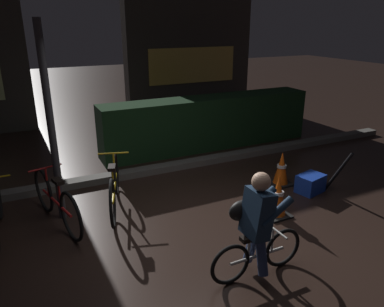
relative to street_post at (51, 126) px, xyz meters
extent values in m
plane|color=black|center=(1.59, -1.20, -1.37)|extent=(40.00, 40.00, 0.00)
cube|color=#56544F|center=(1.59, 1.00, -1.31)|extent=(12.00, 0.24, 0.12)
cube|color=black|center=(3.39, 1.90, -0.80)|extent=(4.80, 0.70, 1.13)
cube|color=#383330|center=(4.85, 6.00, 0.55)|extent=(4.23, 0.50, 3.83)
cube|color=#E5B751|center=(4.85, 5.73, -0.03)|extent=(2.96, 0.04, 1.10)
cylinder|color=#2D2D33|center=(0.00, 0.00, 0.00)|extent=(0.10, 0.10, 2.74)
torus|color=black|center=(-0.20, 0.32, -1.03)|extent=(0.21, 0.66, 0.67)
torus|color=black|center=(0.05, -0.66, -1.03)|extent=(0.21, 0.66, 0.67)
cylinder|color=#B21919|center=(-0.08, -0.17, -1.03)|extent=(0.28, 0.99, 0.04)
cylinder|color=#B21919|center=(-0.03, -0.34, -0.84)|extent=(0.03, 0.03, 0.38)
cube|color=black|center=(-0.03, -0.34, -0.65)|extent=(0.15, 0.22, 0.05)
cylinder|color=#B21919|center=(-0.14, 0.10, -0.82)|extent=(0.03, 0.03, 0.43)
cylinder|color=#B21919|center=(-0.14, 0.10, -0.61)|extent=(0.45, 0.14, 0.02)
torus|color=black|center=(0.92, 0.44, -1.02)|extent=(0.25, 0.67, 0.69)
torus|color=black|center=(0.61, -0.55, -1.02)|extent=(0.25, 0.67, 0.69)
cylinder|color=gold|center=(0.77, -0.05, -1.02)|extent=(0.34, 1.00, 0.04)
cylinder|color=gold|center=(0.71, -0.23, -0.83)|extent=(0.03, 0.03, 0.39)
cube|color=black|center=(0.71, -0.23, -0.63)|extent=(0.15, 0.22, 0.05)
cylinder|color=gold|center=(0.85, 0.22, -0.80)|extent=(0.03, 0.03, 0.44)
cylinder|color=gold|center=(0.85, 0.22, -0.58)|extent=(0.45, 0.16, 0.02)
cube|color=black|center=(2.83, -1.30, -1.35)|extent=(0.36, 0.36, 0.03)
cone|color=#EA560F|center=(2.83, -1.30, -1.04)|extent=(0.26, 0.26, 0.60)
cylinder|color=white|center=(2.83, -1.30, -1.01)|extent=(0.16, 0.16, 0.05)
cube|color=black|center=(3.58, -0.44, -1.35)|extent=(0.36, 0.36, 0.03)
cone|color=#EA560F|center=(3.58, -0.44, -1.06)|extent=(0.26, 0.26, 0.56)
cylinder|color=white|center=(3.58, -0.44, -1.03)|extent=(0.16, 0.16, 0.05)
cube|color=#193DB7|center=(3.83, -0.90, -1.22)|extent=(0.50, 0.41, 0.30)
torus|color=black|center=(2.14, -2.27, -1.13)|extent=(0.48, 0.05, 0.48)
torus|color=black|center=(1.44, -2.28, -1.13)|extent=(0.48, 0.05, 0.48)
cylinder|color=silver|center=(1.79, -2.28, -1.13)|extent=(0.70, 0.04, 0.04)
cylinder|color=silver|center=(1.67, -2.28, -0.99)|extent=(0.03, 0.03, 0.26)
cube|color=black|center=(1.67, -2.28, -0.86)|extent=(0.20, 0.10, 0.05)
cylinder|color=silver|center=(1.99, -2.28, -0.98)|extent=(0.03, 0.03, 0.30)
cylinder|color=silver|center=(1.99, -2.28, -0.83)|extent=(0.03, 0.46, 0.02)
cylinder|color=navy|center=(1.77, -2.18, -1.07)|extent=(0.11, 0.21, 0.42)
cylinder|color=navy|center=(1.77, -2.38, -1.07)|extent=(0.11, 0.21, 0.42)
cube|color=#192D47|center=(1.75, -2.28, -0.58)|extent=(0.26, 0.32, 0.54)
sphere|color=tan|center=(1.77, -2.28, -0.22)|extent=(0.20, 0.20, 0.20)
cylinder|color=#192D47|center=(1.89, -2.14, -0.53)|extent=(0.40, 0.08, 0.29)
cylinder|color=#192D47|center=(1.89, -2.42, -0.53)|extent=(0.40, 0.08, 0.29)
ellipsoid|color=black|center=(1.69, -2.08, -0.63)|extent=(0.32, 0.16, 0.24)
cylinder|color=black|center=(4.14, -1.15, -0.98)|extent=(0.14, 0.43, 0.78)
camera|label=1|loc=(-0.35, -5.07, 1.33)|focal=34.50mm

